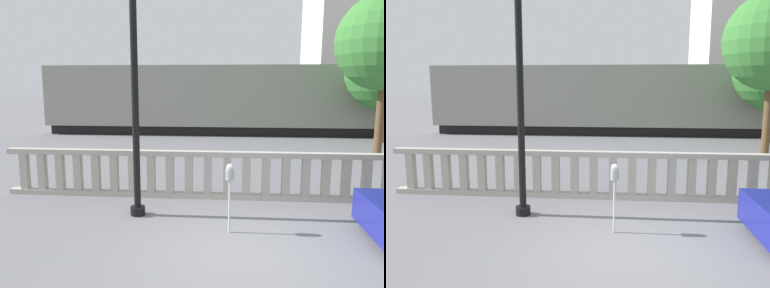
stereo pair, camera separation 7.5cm
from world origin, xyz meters
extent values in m
plane|color=slate|center=(0.00, 0.00, 0.00)|extent=(160.00, 160.00, 0.00)
cube|color=#ADA599|center=(0.00, 3.17, 0.07)|extent=(12.40, 0.24, 0.14)
cube|color=#ADA599|center=(0.00, 3.17, 1.19)|extent=(12.40, 0.24, 0.14)
cube|color=#ADA599|center=(-5.79, 3.17, 0.63)|extent=(0.20, 0.20, 0.98)
cube|color=#ADA599|center=(-5.29, 3.17, 0.63)|extent=(0.20, 0.20, 0.98)
cube|color=#ADA599|center=(-4.78, 3.17, 0.63)|extent=(0.20, 0.20, 0.98)
cube|color=#ADA599|center=(-4.28, 3.17, 0.63)|extent=(0.20, 0.20, 0.98)
cube|color=#ADA599|center=(-3.78, 3.17, 0.63)|extent=(0.20, 0.20, 0.98)
cube|color=#ADA599|center=(-3.27, 3.17, 0.63)|extent=(0.20, 0.20, 0.98)
cube|color=#ADA599|center=(-2.77, 3.17, 0.63)|extent=(0.20, 0.20, 0.98)
cube|color=#ADA599|center=(-2.27, 3.17, 0.63)|extent=(0.20, 0.20, 0.98)
cube|color=#ADA599|center=(-1.76, 3.17, 0.63)|extent=(0.20, 0.20, 0.98)
cube|color=#ADA599|center=(-1.26, 3.17, 0.63)|extent=(0.20, 0.20, 0.98)
cube|color=#ADA599|center=(-0.76, 3.17, 0.63)|extent=(0.20, 0.20, 0.98)
cube|color=#ADA599|center=(-0.25, 3.17, 0.63)|extent=(0.20, 0.20, 0.98)
cube|color=#ADA599|center=(0.25, 3.17, 0.63)|extent=(0.20, 0.20, 0.98)
cube|color=#ADA599|center=(0.76, 3.17, 0.63)|extent=(0.20, 0.20, 0.98)
cube|color=#ADA599|center=(1.26, 3.17, 0.63)|extent=(0.20, 0.20, 0.98)
cube|color=#ADA599|center=(1.76, 3.17, 0.63)|extent=(0.20, 0.20, 0.98)
cube|color=#ADA599|center=(2.27, 3.17, 0.63)|extent=(0.20, 0.20, 0.98)
cube|color=#ADA599|center=(2.77, 3.17, 0.63)|extent=(0.20, 0.20, 0.98)
cube|color=#ADA599|center=(3.27, 3.17, 0.63)|extent=(0.20, 0.20, 0.98)
cylinder|color=black|center=(-2.31, 1.76, 0.10)|extent=(0.34, 0.34, 0.20)
cylinder|color=black|center=(-2.31, 1.76, 2.69)|extent=(0.16, 0.16, 4.99)
cylinder|color=silver|center=(-0.22, 0.91, 0.56)|extent=(0.04, 0.04, 1.11)
cylinder|color=gray|center=(-0.22, 0.91, 1.22)|extent=(0.17, 0.17, 0.22)
sphere|color=#B2B7BC|center=(-0.22, 0.91, 1.36)|extent=(0.14, 0.14, 0.14)
cube|color=black|center=(0.83, 15.95, 0.28)|extent=(22.87, 2.22, 0.55)
cube|color=gray|center=(0.83, 15.95, 2.27)|extent=(23.34, 2.78, 3.45)
cylinder|color=brown|center=(7.72, 13.34, 1.06)|extent=(0.37, 0.37, 2.11)
cylinder|color=brown|center=(5.98, 9.47, 1.59)|extent=(0.32, 0.32, 3.17)
camera|label=1|loc=(-0.33, -6.40, 3.03)|focal=35.00mm
camera|label=2|loc=(-0.25, -6.39, 3.03)|focal=35.00mm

